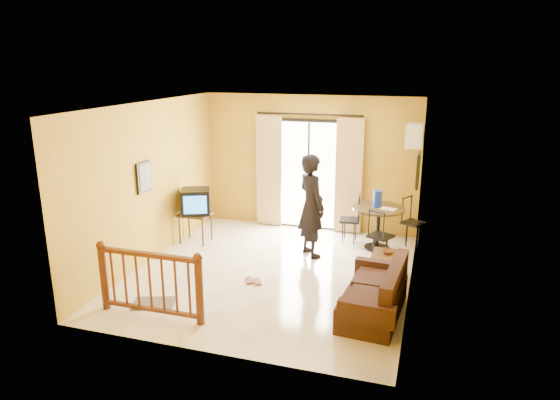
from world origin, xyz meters
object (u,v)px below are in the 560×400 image
(coffee_table, at_px, (386,265))
(standing_person, at_px, (311,206))
(television, at_px, (196,201))
(dining_table, at_px, (378,216))
(sofa, at_px, (377,297))

(coffee_table, relative_size, standing_person, 0.46)
(television, relative_size, standing_person, 0.37)
(television, height_order, standing_person, standing_person)
(dining_table, height_order, standing_person, standing_person)
(dining_table, relative_size, standing_person, 0.52)
(television, xyz_separation_m, coffee_table, (3.72, -0.65, -0.58))
(sofa, bearing_deg, television, 157.33)
(coffee_table, bearing_deg, sofa, -90.02)
(dining_table, bearing_deg, sofa, -83.53)
(television, height_order, sofa, television)
(television, relative_size, coffee_table, 0.80)
(dining_table, height_order, coffee_table, dining_table)
(sofa, bearing_deg, coffee_table, 94.46)
(coffee_table, height_order, standing_person, standing_person)
(coffee_table, distance_m, standing_person, 1.72)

